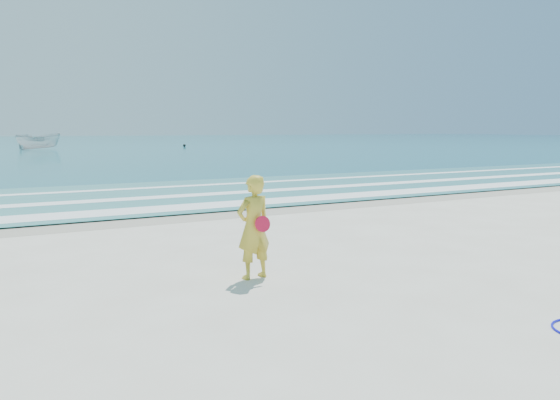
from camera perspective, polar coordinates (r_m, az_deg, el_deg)
name	(u,v)px	position (r m, az deg, el deg)	size (l,w,h in m)	color
ground	(402,295)	(8.63, 12.63, -9.67)	(400.00, 400.00, 0.00)	silver
wet_sand	(199,214)	(16.34, -8.51, -1.48)	(400.00, 2.40, 0.00)	#B2A893
ocean	(18,143)	(111.36, -25.68, 5.42)	(400.00, 190.00, 0.04)	#19727F
shallow	(153,195)	(21.07, -13.15, 0.51)	(400.00, 10.00, 0.01)	#59B7AD
foam_near	(184,207)	(17.55, -9.96, -0.73)	(400.00, 1.40, 0.01)	white
foam_mid	(159,197)	(20.30, -12.55, 0.30)	(400.00, 0.90, 0.01)	white
foam_far	(137,188)	(23.47, -14.76, 1.18)	(400.00, 0.60, 0.01)	white
boat	(39,141)	(72.27, -23.90, 5.64)	(1.95, 5.18, 2.00)	silver
buoy	(184,145)	(77.28, -9.96, 5.64)	(0.39, 0.39, 0.39)	black
woman	(254,227)	(9.16, -2.77, -2.85)	(0.70, 0.52, 1.76)	gold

